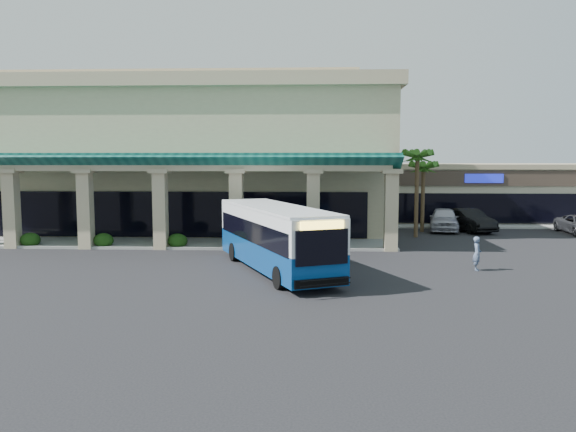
# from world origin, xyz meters

# --- Properties ---
(ground) EXTENTS (110.00, 110.00, 0.00)m
(ground) POSITION_xyz_m (0.00, 0.00, 0.00)
(ground) COLOR black
(main_building) EXTENTS (30.80, 14.80, 11.35)m
(main_building) POSITION_xyz_m (-8.00, 16.00, 5.67)
(main_building) COLOR tan
(main_building) RESTS_ON ground
(arcade) EXTENTS (30.00, 6.20, 5.70)m
(arcade) POSITION_xyz_m (-8.00, 6.80, 2.85)
(arcade) COLOR #0C4B43
(arcade) RESTS_ON ground
(strip_mall) EXTENTS (22.50, 12.50, 4.90)m
(strip_mall) POSITION_xyz_m (18.00, 24.00, 2.45)
(strip_mall) COLOR beige
(strip_mall) RESTS_ON ground
(palm_0) EXTENTS (2.40, 2.40, 6.60)m
(palm_0) POSITION_xyz_m (8.50, 11.00, 3.30)
(palm_0) COLOR #2B6019
(palm_0) RESTS_ON ground
(palm_1) EXTENTS (2.40, 2.40, 5.80)m
(palm_1) POSITION_xyz_m (9.50, 14.00, 2.90)
(palm_1) COLOR #2B6019
(palm_1) RESTS_ON ground
(broadleaf_tree) EXTENTS (2.60, 2.60, 4.81)m
(broadleaf_tree) POSITION_xyz_m (7.50, 19.00, 2.41)
(broadleaf_tree) COLOR black
(broadleaf_tree) RESTS_ON ground
(transit_bus) EXTENTS (6.83, 11.20, 3.10)m
(transit_bus) POSITION_xyz_m (-0.28, -1.00, 1.55)
(transit_bus) COLOR navy
(transit_bus) RESTS_ON ground
(pedestrian) EXTENTS (0.51, 0.67, 1.63)m
(pedestrian) POSITION_xyz_m (9.35, -0.45, 0.82)
(pedestrian) COLOR slate
(pedestrian) RESTS_ON ground
(car_silver) EXTENTS (3.09, 5.44, 1.75)m
(car_silver) POSITION_xyz_m (11.23, 14.64, 0.87)
(car_silver) COLOR #B6B4C3
(car_silver) RESTS_ON ground
(car_white) EXTENTS (3.22, 5.36, 1.67)m
(car_white) POSITION_xyz_m (12.94, 14.38, 0.83)
(car_white) COLOR black
(car_white) RESTS_ON ground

